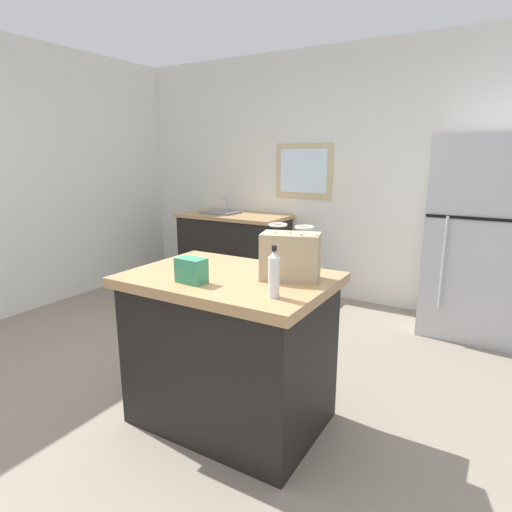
% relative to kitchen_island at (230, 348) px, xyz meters
% --- Properties ---
extents(ground, '(6.55, 6.55, 0.00)m').
position_rel_kitchen_island_xyz_m(ground, '(-0.18, -0.06, -0.46)').
color(ground, gray).
extents(back_wall, '(5.46, 0.13, 2.68)m').
position_rel_kitchen_island_xyz_m(back_wall, '(-0.19, 2.58, 0.88)').
color(back_wall, silver).
rests_on(back_wall, ground).
extents(kitchen_island, '(1.15, 0.81, 0.91)m').
position_rel_kitchen_island_xyz_m(kitchen_island, '(0.00, 0.00, 0.00)').
color(kitchen_island, black).
rests_on(kitchen_island, ground).
extents(refrigerator, '(0.80, 0.67, 1.75)m').
position_rel_kitchen_island_xyz_m(refrigerator, '(1.13, 2.19, 0.41)').
color(refrigerator, '#B7B7BC').
rests_on(refrigerator, ground).
extents(sink_counter, '(1.26, 0.65, 1.09)m').
position_rel_kitchen_island_xyz_m(sink_counter, '(-1.43, 2.20, 0.00)').
color(sink_counter, black).
rests_on(sink_counter, ground).
extents(shopping_bag, '(0.35, 0.26, 0.30)m').
position_rel_kitchen_island_xyz_m(shopping_bag, '(0.33, 0.10, 0.58)').
color(shopping_bag, tan).
rests_on(shopping_bag, kitchen_island).
extents(small_box, '(0.17, 0.11, 0.13)m').
position_rel_kitchen_island_xyz_m(small_box, '(-0.09, -0.22, 0.52)').
color(small_box, '#388E66').
rests_on(small_box, kitchen_island).
extents(bottle, '(0.06, 0.06, 0.25)m').
position_rel_kitchen_island_xyz_m(bottle, '(0.40, -0.21, 0.57)').
color(bottle, white).
rests_on(bottle, kitchen_island).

